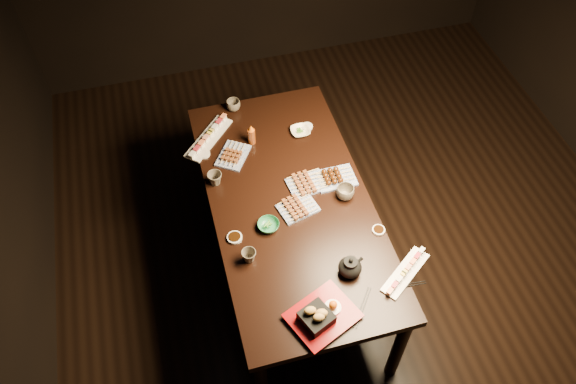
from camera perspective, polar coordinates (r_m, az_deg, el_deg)
The scene contains 23 objects.
ground at distance 3.80m, azimuth 8.21°, elevation -9.53°, with size 5.00×5.00×0.00m, color black.
dining_table at distance 3.52m, azimuth 0.22°, elevation -4.61°, with size 0.90×1.80×0.75m, color black.
sushi_platter_near at distance 2.99m, azimuth 11.87°, elevation -7.88°, with size 0.34×0.09×0.04m, color white, non-canonical shape.
sushi_platter_far at distance 3.55m, azimuth -8.09°, elevation 5.62°, with size 0.40×0.11×0.05m, color white, non-canonical shape.
yakitori_plate_center at distance 3.16m, azimuth 1.02°, elevation -1.42°, with size 0.21×0.15×0.05m, color #828EB6, non-canonical shape.
yakitori_plate_right at distance 3.26m, azimuth 1.96°, elevation 1.03°, with size 0.22×0.16×0.06m, color #828EB6, non-canonical shape.
yakitori_plate_left at distance 3.43m, azimuth -5.61°, elevation 3.92°, with size 0.22×0.16×0.06m, color #828EB6, non-canonical shape.
tsukune_plate at distance 3.30m, azimuth 4.86°, elevation 1.64°, with size 0.23×0.17×0.06m, color #828EB6, non-canonical shape.
edamame_bowl_green at distance 3.09m, azimuth -2.00°, elevation -3.41°, with size 0.12×0.12×0.04m, color #297E4D.
edamame_bowl_cream at distance 3.56m, azimuth 1.26°, elevation 6.18°, with size 0.12×0.12×0.03m, color #F9E9CC.
tempura_tray at distance 2.78m, azimuth 3.59°, elevation -12.08°, with size 0.32×0.26×0.12m, color black, non-canonical shape.
teacup_near_left at distance 2.97m, azimuth -3.99°, elevation -6.50°, with size 0.08×0.08×0.07m, color brown.
teacup_mid_right at distance 3.21m, azimuth 5.83°, elevation -0.04°, with size 0.10×0.10×0.08m, color brown.
teacup_far_left at distance 3.29m, azimuth -7.44°, elevation 1.35°, with size 0.09×0.09×0.08m, color brown.
teacup_far_right at distance 3.71m, azimuth -5.57°, elevation 8.77°, with size 0.09×0.09×0.07m, color brown.
teapot at distance 2.92m, azimuth 6.33°, elevation -7.47°, with size 0.15×0.15×0.12m, color black, non-canonical shape.
condiment_bottle at distance 3.47m, azimuth -3.73°, elevation 5.88°, with size 0.05×0.05×0.14m, color maroon.
sauce_dish_west at distance 3.07m, azimuth -5.44°, elevation -4.63°, with size 0.08×0.08×0.01m, color white.
sauce_dish_east at distance 3.60m, azimuth 1.95°, elevation 6.66°, with size 0.07×0.07×0.01m, color white.
sauce_dish_se at distance 3.13m, azimuth 9.18°, elevation -3.83°, with size 0.07×0.07×0.01m, color white.
sauce_dish_nw at distance 3.47m, azimuth -8.55°, elevation 3.86°, with size 0.08×0.08×0.01m, color white.
chopsticks_near at distance 2.87m, azimuth 7.56°, elevation -11.53°, with size 0.24×0.02×0.01m, color black, non-canonical shape.
chopsticks_se at distance 2.97m, azimuth 11.80°, elevation -9.29°, with size 0.22×0.02×0.01m, color black, non-canonical shape.
Camera 1 is at (-0.99, -1.60, 3.30)m, focal length 35.00 mm.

